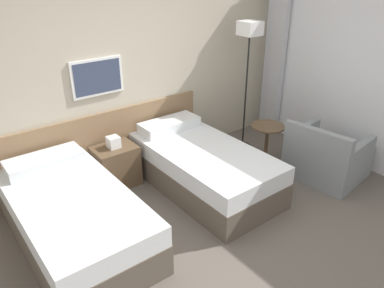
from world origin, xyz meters
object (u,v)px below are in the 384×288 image
(bed_near_window, at_px, (203,167))
(nightstand, at_px, (116,165))
(bed_near_door, at_px, (74,217))
(floor_lamp, at_px, (249,42))
(armchair, at_px, (326,158))
(side_table, at_px, (267,138))

(bed_near_window, xyz_separation_m, nightstand, (-0.83, 0.71, -0.01))
(bed_near_door, distance_m, nightstand, 1.09)
(nightstand, xyz_separation_m, floor_lamp, (2.03, -0.20, 1.31))
(nightstand, relative_size, armchair, 0.69)
(armchair, bearing_deg, floor_lamp, 2.86)
(bed_near_door, bearing_deg, bed_near_window, 0.00)
(nightstand, xyz_separation_m, armchair, (2.26, -1.49, -0.01))
(bed_near_door, bearing_deg, nightstand, 40.70)
(nightstand, bearing_deg, bed_near_window, -40.70)
(bed_near_window, height_order, armchair, armchair)
(floor_lamp, relative_size, armchair, 1.93)
(bed_near_window, distance_m, floor_lamp, 1.85)
(side_table, xyz_separation_m, armchair, (0.43, -0.66, -0.16))
(bed_near_door, distance_m, bed_near_window, 1.65)
(bed_near_window, height_order, nightstand, bed_near_window)
(bed_near_door, height_order, floor_lamp, floor_lamp)
(bed_near_window, bearing_deg, bed_near_door, 180.00)
(nightstand, relative_size, side_table, 1.09)
(side_table, bearing_deg, bed_near_door, 177.39)
(bed_near_door, height_order, armchair, armchair)
(bed_near_door, height_order, nightstand, bed_near_door)
(floor_lamp, relative_size, side_table, 3.04)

